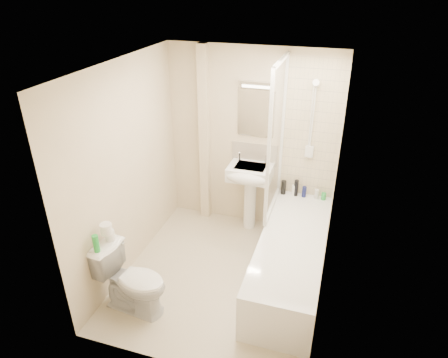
% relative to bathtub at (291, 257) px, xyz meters
% --- Properties ---
extents(floor, '(2.50, 2.50, 0.00)m').
position_rel_bathtub_xyz_m(floor, '(-0.75, -0.20, -0.29)').
color(floor, beige).
rests_on(floor, ground).
extents(wall_back, '(2.20, 0.02, 2.40)m').
position_rel_bathtub_xyz_m(wall_back, '(-0.75, 1.05, 0.91)').
color(wall_back, beige).
rests_on(wall_back, ground).
extents(wall_left, '(0.02, 2.50, 2.40)m').
position_rel_bathtub_xyz_m(wall_left, '(-1.85, -0.20, 0.91)').
color(wall_left, beige).
rests_on(wall_left, ground).
extents(wall_right, '(0.02, 2.50, 2.40)m').
position_rel_bathtub_xyz_m(wall_right, '(0.35, -0.20, 0.91)').
color(wall_right, beige).
rests_on(wall_right, ground).
extents(ceiling, '(2.20, 2.50, 0.02)m').
position_rel_bathtub_xyz_m(ceiling, '(-0.75, -0.20, 2.11)').
color(ceiling, white).
rests_on(ceiling, wall_back).
extents(tile_back, '(0.70, 0.01, 1.75)m').
position_rel_bathtub_xyz_m(tile_back, '(0.00, 1.04, 1.14)').
color(tile_back, beige).
rests_on(tile_back, wall_back).
extents(tile_right, '(0.01, 2.10, 1.75)m').
position_rel_bathtub_xyz_m(tile_right, '(0.34, 0.00, 1.14)').
color(tile_right, beige).
rests_on(tile_right, wall_right).
extents(pipe_boxing, '(0.12, 0.12, 2.40)m').
position_rel_bathtub_xyz_m(pipe_boxing, '(-1.37, 0.99, 0.91)').
color(pipe_boxing, beige).
rests_on(pipe_boxing, ground).
extents(splashback, '(0.60, 0.02, 0.30)m').
position_rel_bathtub_xyz_m(splashback, '(-0.70, 1.04, 0.74)').
color(splashback, beige).
rests_on(splashback, wall_back).
extents(mirror, '(0.46, 0.01, 0.60)m').
position_rel_bathtub_xyz_m(mirror, '(-0.70, 1.04, 1.29)').
color(mirror, white).
rests_on(mirror, wall_back).
extents(strip_light, '(0.42, 0.07, 0.07)m').
position_rel_bathtub_xyz_m(strip_light, '(-0.70, 1.02, 1.66)').
color(strip_light, silver).
rests_on(strip_light, wall_back).
extents(bathtub, '(0.70, 2.10, 0.55)m').
position_rel_bathtub_xyz_m(bathtub, '(0.00, 0.00, 0.00)').
color(bathtub, white).
rests_on(bathtub, ground).
extents(shower_screen, '(0.04, 0.92, 1.80)m').
position_rel_bathtub_xyz_m(shower_screen, '(-0.35, 0.60, 1.16)').
color(shower_screen, white).
rests_on(shower_screen, bathtub).
extents(shower_fixture, '(0.10, 0.16, 0.99)m').
position_rel_bathtub_xyz_m(shower_fixture, '(-0.00, 0.99, 1.26)').
color(shower_fixture, white).
rests_on(shower_fixture, wall_back).
extents(pedestal_sink, '(0.56, 0.50, 1.07)m').
position_rel_bathtub_xyz_m(pedestal_sink, '(-0.70, 0.81, 0.47)').
color(pedestal_sink, white).
rests_on(pedestal_sink, ground).
extents(bottle_black_a, '(0.06, 0.06, 0.19)m').
position_rel_bathtub_xyz_m(bottle_black_a, '(-0.28, 0.96, 0.35)').
color(bottle_black_a, black).
rests_on(bottle_black_a, bathtub).
extents(bottle_white_a, '(0.05, 0.05, 0.14)m').
position_rel_bathtub_xyz_m(bottle_white_a, '(-0.14, 0.96, 0.33)').
color(bottle_white_a, white).
rests_on(bottle_white_a, bathtub).
extents(bottle_black_b, '(0.05, 0.05, 0.22)m').
position_rel_bathtub_xyz_m(bottle_black_b, '(-0.11, 0.96, 0.37)').
color(bottle_black_b, black).
rests_on(bottle_black_b, bathtub).
extents(bottle_blue, '(0.06, 0.06, 0.14)m').
position_rel_bathtub_xyz_m(bottle_blue, '(-0.00, 0.96, 0.33)').
color(bottle_blue, '#121851').
rests_on(bottle_blue, bathtub).
extents(bottle_white_b, '(0.05, 0.05, 0.13)m').
position_rel_bathtub_xyz_m(bottle_white_b, '(0.15, 0.96, 0.33)').
color(bottle_white_b, silver).
rests_on(bottle_white_b, bathtub).
extents(bottle_green, '(0.06, 0.06, 0.09)m').
position_rel_bathtub_xyz_m(bottle_green, '(0.24, 0.96, 0.31)').
color(bottle_green, green).
rests_on(bottle_green, bathtub).
extents(toilet, '(0.57, 0.81, 0.74)m').
position_rel_bathtub_xyz_m(toilet, '(-1.47, -0.94, 0.08)').
color(toilet, white).
rests_on(toilet, ground).
extents(toilet_roll_lower, '(0.10, 0.10, 0.11)m').
position_rel_bathtub_xyz_m(toilet_roll_lower, '(-1.74, -0.83, 0.50)').
color(toilet_roll_lower, white).
rests_on(toilet_roll_lower, toilet).
extents(toilet_roll_upper, '(0.12, 0.12, 0.11)m').
position_rel_bathtub_xyz_m(toilet_roll_upper, '(-1.73, -0.88, 0.61)').
color(toilet_roll_upper, white).
rests_on(toilet_roll_upper, toilet_roll_lower).
extents(green_bottle, '(0.06, 0.06, 0.18)m').
position_rel_bathtub_xyz_m(green_bottle, '(-1.76, -1.04, 0.54)').
color(green_bottle, green).
rests_on(green_bottle, toilet).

